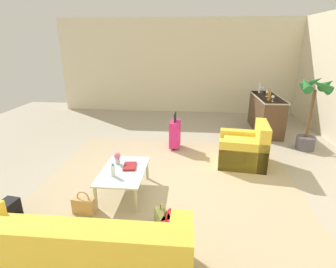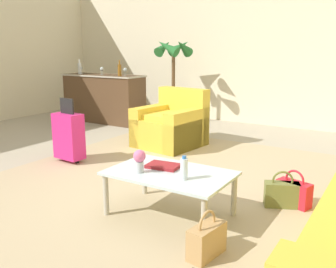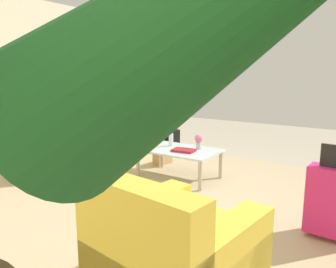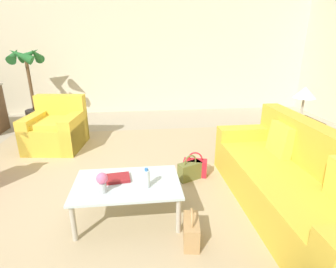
# 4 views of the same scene
# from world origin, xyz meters

# --- Properties ---
(ground_plane) EXTENTS (12.00, 12.00, 0.00)m
(ground_plane) POSITION_xyz_m (0.00, 0.00, 0.00)
(ground_plane) COLOR #A89E89
(wall_left) EXTENTS (0.12, 8.00, 3.10)m
(wall_left) POSITION_xyz_m (-5.06, 0.00, 1.55)
(wall_left) COLOR beige
(wall_left) RESTS_ON ground
(area_rug) EXTENTS (5.20, 4.40, 0.01)m
(area_rug) POSITION_xyz_m (0.60, 0.20, 0.00)
(area_rug) COLOR tan
(area_rug) RESTS_ON ground
(couch) EXTENTS (0.88, 2.42, 0.93)m
(couch) POSITION_xyz_m (2.20, -0.60, 0.32)
(couch) COLOR gold
(couch) RESTS_ON ground
(armchair) EXTENTS (0.97, 1.00, 0.87)m
(armchair) POSITION_xyz_m (-0.89, 1.67, 0.30)
(armchair) COLOR gold
(armchair) RESTS_ON ground
(coffee_table) EXTENTS (1.08, 0.70, 0.41)m
(coffee_table) POSITION_xyz_m (0.40, -0.50, 0.36)
(coffee_table) COLOR silver
(coffee_table) RESTS_ON ground
(water_bottle) EXTENTS (0.06, 0.06, 0.20)m
(water_bottle) POSITION_xyz_m (0.60, -0.60, 0.51)
(water_bottle) COLOR silver
(water_bottle) RESTS_ON coffee_table
(coffee_table_book) EXTENTS (0.31, 0.23, 0.03)m
(coffee_table_book) POSITION_xyz_m (0.28, -0.42, 0.43)
(coffee_table_book) COLOR maroon
(coffee_table_book) RESTS_ON coffee_table
(flower_vase) EXTENTS (0.11, 0.11, 0.21)m
(flower_vase) POSITION_xyz_m (0.18, -0.65, 0.53)
(flower_vase) COLOR #B2B7BC
(flower_vase) RESTS_ON coffee_table
(bar_console) EXTENTS (1.76, 0.61, 0.96)m
(bar_console) POSITION_xyz_m (-3.10, 2.60, 0.50)
(bar_console) COLOR #513823
(bar_console) RESTS_ON ground
(wine_glass_leftmost) EXTENTS (0.08, 0.08, 0.15)m
(wine_glass_leftmost) POSITION_xyz_m (-3.70, 2.59, 1.07)
(wine_glass_leftmost) COLOR silver
(wine_glass_leftmost) RESTS_ON bar_console
(wine_glass_left_of_centre) EXTENTS (0.08, 0.08, 0.15)m
(wine_glass_left_of_centre) POSITION_xyz_m (-3.10, 2.57, 1.07)
(wine_glass_left_of_centre) COLOR silver
(wine_glass_left_of_centre) RESTS_ON bar_console
(wine_glass_right_of_centre) EXTENTS (0.08, 0.08, 0.15)m
(wine_glass_right_of_centre) POSITION_xyz_m (-2.50, 2.55, 1.07)
(wine_glass_right_of_centre) COLOR silver
(wine_glass_right_of_centre) RESTS_ON bar_console
(wine_bottle_clear) EXTENTS (0.07, 0.07, 0.30)m
(wine_bottle_clear) POSITION_xyz_m (-3.62, 2.49, 1.08)
(wine_bottle_clear) COLOR silver
(wine_bottle_clear) RESTS_ON bar_console
(wine_bottle_amber) EXTENTS (0.07, 0.07, 0.30)m
(wine_bottle_amber) POSITION_xyz_m (-2.57, 2.49, 1.08)
(wine_bottle_amber) COLOR brown
(wine_bottle_amber) RESTS_ON bar_console
(suitcase_magenta) EXTENTS (0.41, 0.25, 0.85)m
(suitcase_magenta) POSITION_xyz_m (-1.60, 0.20, 0.36)
(suitcase_magenta) COLOR #D12375
(suitcase_magenta) RESTS_ON ground
(handbag_olive) EXTENTS (0.35, 0.26, 0.36)m
(handbag_olive) POSITION_xyz_m (1.21, 0.22, 0.13)
(handbag_olive) COLOR olive
(handbag_olive) RESTS_ON ground
(handbag_tan) EXTENTS (0.19, 0.34, 0.36)m
(handbag_tan) POSITION_xyz_m (0.99, -0.95, 0.13)
(handbag_tan) COLOR tan
(handbag_tan) RESTS_ON ground
(handbag_red) EXTENTS (0.35, 0.23, 0.36)m
(handbag_red) POSITION_xyz_m (1.29, 0.31, 0.13)
(handbag_red) COLOR red
(handbag_red) RESTS_ON ground
(backpack_black) EXTENTS (0.32, 0.28, 0.40)m
(backpack_black) POSITION_xyz_m (1.40, -1.79, 0.19)
(backpack_black) COLOR black
(backpack_black) RESTS_ON ground
(potted_palm) EXTENTS (0.64, 0.64, 1.69)m
(potted_palm) POSITION_xyz_m (-1.80, 3.20, 0.94)
(potted_palm) COLOR #514C56
(potted_palm) RESTS_ON ground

